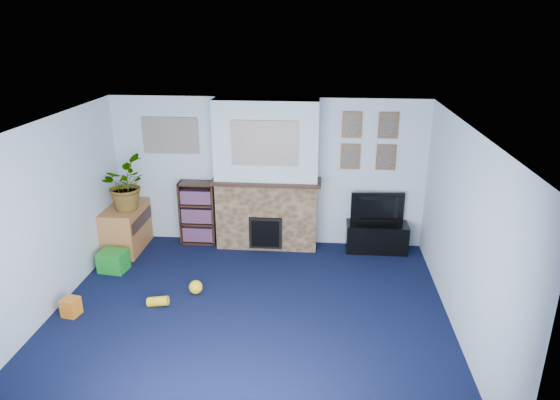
# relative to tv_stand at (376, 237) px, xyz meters

# --- Properties ---
(floor) EXTENTS (5.00, 4.50, 0.01)m
(floor) POSITION_rel_tv_stand_xyz_m (-1.77, -2.03, -0.23)
(floor) COLOR black
(floor) RESTS_ON ground
(ceiling) EXTENTS (5.00, 4.50, 0.01)m
(ceiling) POSITION_rel_tv_stand_xyz_m (-1.77, -2.03, 2.17)
(ceiling) COLOR white
(ceiling) RESTS_ON wall_back
(wall_back) EXTENTS (5.00, 0.04, 2.40)m
(wall_back) POSITION_rel_tv_stand_xyz_m (-1.77, 0.22, 0.97)
(wall_back) COLOR silver
(wall_back) RESTS_ON ground
(wall_front) EXTENTS (5.00, 0.04, 2.40)m
(wall_front) POSITION_rel_tv_stand_xyz_m (-1.77, -4.28, 0.97)
(wall_front) COLOR silver
(wall_front) RESTS_ON ground
(wall_left) EXTENTS (0.04, 4.50, 2.40)m
(wall_left) POSITION_rel_tv_stand_xyz_m (-4.27, -2.03, 0.97)
(wall_left) COLOR silver
(wall_left) RESTS_ON ground
(wall_right) EXTENTS (0.04, 4.50, 2.40)m
(wall_right) POSITION_rel_tv_stand_xyz_m (0.73, -2.03, 0.97)
(wall_right) COLOR silver
(wall_right) RESTS_ON ground
(chimney_breast) EXTENTS (1.72, 0.50, 2.40)m
(chimney_breast) POSITION_rel_tv_stand_xyz_m (-1.77, 0.02, 0.96)
(chimney_breast) COLOR brown
(chimney_breast) RESTS_ON ground
(collage_main) EXTENTS (1.00, 0.03, 0.68)m
(collage_main) POSITION_rel_tv_stand_xyz_m (-1.77, -0.19, 1.55)
(collage_main) COLOR gray
(collage_main) RESTS_ON chimney_breast
(collage_left) EXTENTS (0.90, 0.03, 0.58)m
(collage_left) POSITION_rel_tv_stand_xyz_m (-3.32, 0.21, 1.55)
(collage_left) COLOR gray
(collage_left) RESTS_ON wall_back
(portrait_tl) EXTENTS (0.30, 0.03, 0.40)m
(portrait_tl) POSITION_rel_tv_stand_xyz_m (-0.47, 0.20, 1.77)
(portrait_tl) COLOR brown
(portrait_tl) RESTS_ON wall_back
(portrait_tr) EXTENTS (0.30, 0.03, 0.40)m
(portrait_tr) POSITION_rel_tv_stand_xyz_m (0.08, 0.20, 1.77)
(portrait_tr) COLOR brown
(portrait_tr) RESTS_ON wall_back
(portrait_bl) EXTENTS (0.30, 0.03, 0.40)m
(portrait_bl) POSITION_rel_tv_stand_xyz_m (-0.47, 0.20, 1.27)
(portrait_bl) COLOR brown
(portrait_bl) RESTS_ON wall_back
(portrait_br) EXTENTS (0.30, 0.03, 0.40)m
(portrait_br) POSITION_rel_tv_stand_xyz_m (0.08, 0.20, 1.27)
(portrait_br) COLOR brown
(portrait_br) RESTS_ON wall_back
(tv_stand) EXTENTS (0.97, 0.41, 0.46)m
(tv_stand) POSITION_rel_tv_stand_xyz_m (0.00, 0.00, 0.00)
(tv_stand) COLOR black
(tv_stand) RESTS_ON ground
(television) EXTENTS (0.85, 0.18, 0.49)m
(television) POSITION_rel_tv_stand_xyz_m (0.00, 0.02, 0.48)
(television) COLOR black
(television) RESTS_ON tv_stand
(bookshelf) EXTENTS (0.58, 0.28, 1.05)m
(bookshelf) POSITION_rel_tv_stand_xyz_m (-2.91, 0.08, 0.28)
(bookshelf) COLOR black
(bookshelf) RESTS_ON ground
(sideboard) EXTENTS (0.52, 0.93, 0.72)m
(sideboard) POSITION_rel_tv_stand_xyz_m (-4.01, -0.28, 0.12)
(sideboard) COLOR #AE6C37
(sideboard) RESTS_ON ground
(potted_plant) EXTENTS (0.87, 0.92, 0.80)m
(potted_plant) POSITION_rel_tv_stand_xyz_m (-3.96, -0.33, 0.90)
(potted_plant) COLOR #26661E
(potted_plant) RESTS_ON sideboard
(mantel_clock) EXTENTS (0.11, 0.07, 0.16)m
(mantel_clock) POSITION_rel_tv_stand_xyz_m (-1.83, -0.03, 1.00)
(mantel_clock) COLOR gold
(mantel_clock) RESTS_ON chimney_breast
(mantel_candle) EXTENTS (0.04, 0.04, 0.14)m
(mantel_candle) POSITION_rel_tv_stand_xyz_m (-1.43, -0.03, 1.01)
(mantel_candle) COLOR #B2BFC6
(mantel_candle) RESTS_ON chimney_breast
(mantel_teddy) EXTENTS (0.14, 0.14, 0.14)m
(mantel_teddy) POSITION_rel_tv_stand_xyz_m (-2.31, -0.03, 0.99)
(mantel_teddy) COLOR gray
(mantel_teddy) RESTS_ON chimney_breast
(mantel_can) EXTENTS (0.05, 0.05, 0.11)m
(mantel_can) POSITION_rel_tv_stand_xyz_m (-1.00, -0.03, 0.99)
(mantel_can) COLOR orange
(mantel_can) RESTS_ON chimney_breast
(green_crate) EXTENTS (0.42, 0.35, 0.31)m
(green_crate) POSITION_rel_tv_stand_xyz_m (-3.94, -1.03, -0.08)
(green_crate) COLOR #198C26
(green_crate) RESTS_ON ground
(toy_ball) EXTENTS (0.19, 0.19, 0.19)m
(toy_ball) POSITION_rel_tv_stand_xyz_m (-2.57, -1.57, -0.14)
(toy_ball) COLOR yellow
(toy_ball) RESTS_ON ground
(toy_block) EXTENTS (0.23, 0.23, 0.24)m
(toy_block) POSITION_rel_tv_stand_xyz_m (-4.00, -2.23, -0.12)
(toy_block) COLOR orange
(toy_block) RESTS_ON ground
(toy_tube) EXTENTS (0.28, 0.13, 0.16)m
(toy_tube) POSITION_rel_tv_stand_xyz_m (-2.98, -1.93, -0.15)
(toy_tube) COLOR yellow
(toy_tube) RESTS_ON ground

